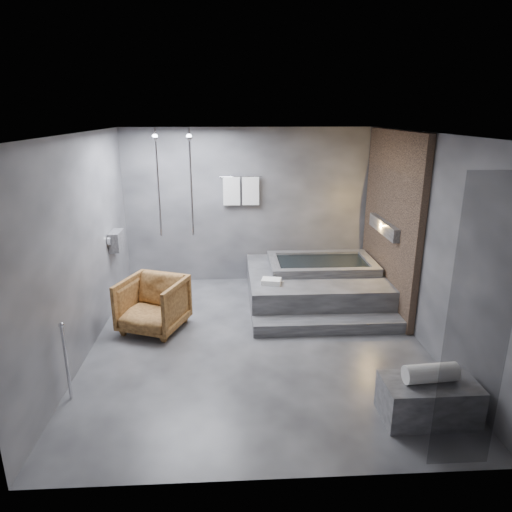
{
  "coord_description": "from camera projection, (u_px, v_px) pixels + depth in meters",
  "views": [
    {
      "loc": [
        -0.33,
        -5.68,
        3.05
      ],
      "look_at": [
        -0.0,
        0.3,
        1.15
      ],
      "focal_mm": 32.0,
      "sensor_mm": 36.0,
      "label": 1
    }
  ],
  "objects": [
    {
      "name": "room",
      "position": [
        286.0,
        215.0,
        6.07
      ],
      "size": [
        5.0,
        5.04,
        2.82
      ],
      "color": "#303032",
      "rests_on": "ground"
    },
    {
      "name": "tub_deck",
      "position": [
        314.0,
        285.0,
        7.7
      ],
      "size": [
        2.2,
        2.0,
        0.5
      ],
      "primitive_type": "cube",
      "color": "#353538",
      "rests_on": "ground"
    },
    {
      "name": "tub_step",
      "position": [
        328.0,
        325.0,
        6.63
      ],
      "size": [
        2.2,
        0.36,
        0.18
      ],
      "primitive_type": "cube",
      "color": "#353538",
      "rests_on": "ground"
    },
    {
      "name": "concrete_bench",
      "position": [
        428.0,
        400.0,
        4.7
      ],
      "size": [
        0.96,
        0.53,
        0.43
      ],
      "primitive_type": "cube",
      "rotation": [
        0.0,
        0.0,
        0.01
      ],
      "color": "#37373A",
      "rests_on": "ground"
    },
    {
      "name": "driftwood_chair",
      "position": [
        153.0,
        304.0,
        6.59
      ],
      "size": [
        1.09,
        1.1,
        0.78
      ],
      "primitive_type": "imported",
      "rotation": [
        0.0,
        0.0,
        -0.36
      ],
      "color": "#4B2C12",
      "rests_on": "ground"
    },
    {
      "name": "rolled_towel",
      "position": [
        431.0,
        373.0,
        4.61
      ],
      "size": [
        0.56,
        0.24,
        0.2
      ],
      "primitive_type": "cylinder",
      "rotation": [
        0.0,
        1.57,
        0.09
      ],
      "color": "white",
      "rests_on": "concrete_bench"
    },
    {
      "name": "deck_towel",
      "position": [
        271.0,
        281.0,
        7.07
      ],
      "size": [
        0.33,
        0.27,
        0.08
      ],
      "primitive_type": "cube",
      "rotation": [
        0.0,
        0.0,
        -0.21
      ],
      "color": "white",
      "rests_on": "tub_deck"
    }
  ]
}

